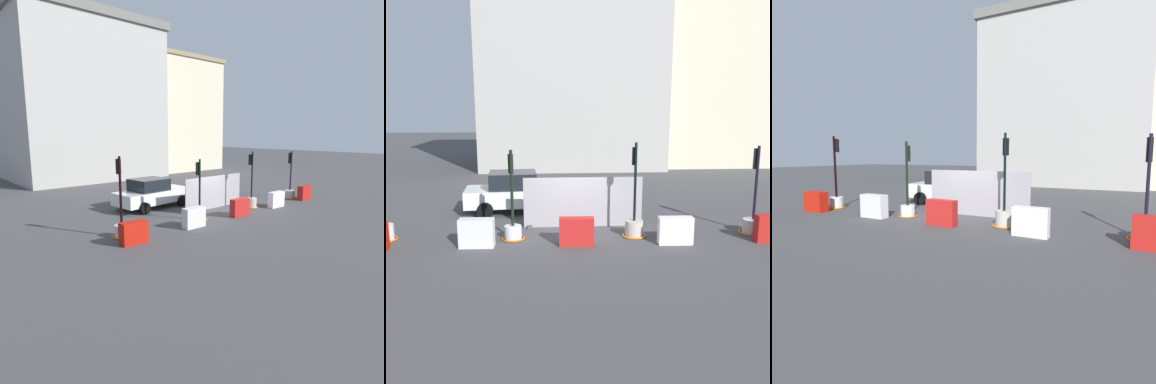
% 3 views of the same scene
% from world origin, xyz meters
% --- Properties ---
extents(ground_plane, '(120.00, 120.00, 0.00)m').
position_xyz_m(ground_plane, '(0.00, 0.00, 0.00)').
color(ground_plane, '#454446').
extents(traffic_light_0, '(0.80, 0.80, 3.33)m').
position_xyz_m(traffic_light_0, '(-6.30, 0.12, 0.59)').
color(traffic_light_0, silver).
rests_on(traffic_light_0, ground_plane).
extents(traffic_light_1, '(0.78, 0.78, 3.00)m').
position_xyz_m(traffic_light_1, '(-2.07, -0.05, 0.52)').
color(traffic_light_1, silver).
rests_on(traffic_light_1, ground_plane).
extents(traffic_light_2, '(0.81, 0.81, 3.21)m').
position_xyz_m(traffic_light_2, '(2.03, -0.02, 0.52)').
color(traffic_light_2, '#B7B3A4').
rests_on(traffic_light_2, ground_plane).
extents(traffic_light_3, '(0.92, 0.92, 3.06)m').
position_xyz_m(traffic_light_3, '(6.26, 0.10, 0.47)').
color(traffic_light_3, beige).
rests_on(traffic_light_3, ground_plane).
extents(construction_barrier_0, '(1.09, 0.49, 0.88)m').
position_xyz_m(construction_barrier_0, '(-6.39, -0.92, 0.44)').
color(construction_barrier_0, red).
rests_on(construction_barrier_0, ground_plane).
extents(construction_barrier_1, '(1.10, 0.46, 0.92)m').
position_xyz_m(construction_barrier_1, '(-3.13, -0.81, 0.46)').
color(construction_barrier_1, silver).
rests_on(construction_barrier_1, ground_plane).
extents(construction_barrier_2, '(1.11, 0.40, 0.92)m').
position_xyz_m(construction_barrier_2, '(0.01, -0.86, 0.46)').
color(construction_barrier_2, red).
rests_on(construction_barrier_2, ground_plane).
extents(construction_barrier_3, '(1.11, 0.39, 0.90)m').
position_xyz_m(construction_barrier_3, '(3.20, -0.93, 0.45)').
color(construction_barrier_3, white).
rests_on(construction_barrier_3, ground_plane).
extents(construction_barrier_4, '(0.99, 0.43, 0.90)m').
position_xyz_m(construction_barrier_4, '(6.37, -0.88, 0.45)').
color(construction_barrier_4, red).
rests_on(construction_barrier_4, ground_plane).
extents(car_white_van, '(4.59, 2.49, 1.69)m').
position_xyz_m(car_white_van, '(-2.16, 3.83, 0.82)').
color(car_white_van, white).
rests_on(car_white_van, ground_plane).
extents(building_main_facade, '(13.16, 10.36, 14.11)m').
position_xyz_m(building_main_facade, '(0.82, 19.11, 7.08)').
color(building_main_facade, '#ABA7A0').
rests_on(building_main_facade, ground_plane).
extents(building_corner_block, '(10.71, 7.82, 12.28)m').
position_xyz_m(building_corner_block, '(11.05, 19.11, 6.15)').
color(building_corner_block, beige).
rests_on(building_corner_block, ground_plane).
extents(site_fence_panel, '(4.36, 0.50, 1.84)m').
position_xyz_m(site_fence_panel, '(0.40, 1.33, 0.88)').
color(site_fence_panel, '#9C979D').
rests_on(site_fence_panel, ground_plane).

